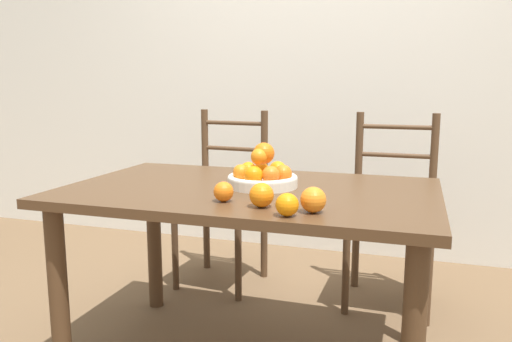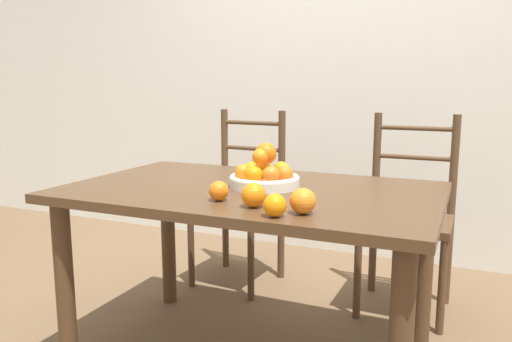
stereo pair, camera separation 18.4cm
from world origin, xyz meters
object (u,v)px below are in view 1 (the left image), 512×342
object	(u,v)px
orange_loose_3	(224,192)
chair_left	(224,203)
fruit_bowl	(263,174)
orange_loose_1	(287,205)
chair_right	(391,215)
orange_loose_0	(262,195)
orange_loose_2	(313,200)

from	to	relation	value
orange_loose_3	chair_left	bearing A→B (deg)	111.60
fruit_bowl	orange_loose_1	bearing A→B (deg)	-63.44
chair_left	fruit_bowl	bearing A→B (deg)	-53.48
fruit_bowl	chair_right	bearing A→B (deg)	58.21
orange_loose_0	orange_loose_2	size ratio (longest dim) A/B	0.99
orange_loose_3	chair_left	distance (m)	1.14
orange_loose_1	orange_loose_3	bearing A→B (deg)	154.54
orange_loose_2	orange_loose_3	size ratio (longest dim) A/B	1.18
orange_loose_0	chair_left	size ratio (longest dim) A/B	0.08
fruit_bowl	orange_loose_3	world-z (taller)	fruit_bowl
orange_loose_2	orange_loose_3	bearing A→B (deg)	170.48
orange_loose_1	orange_loose_2	bearing A→B (deg)	45.42
orange_loose_3	chair_left	world-z (taller)	chair_left
fruit_bowl	chair_left	world-z (taller)	chair_left
orange_loose_0	orange_loose_1	xyz separation A→B (m)	(0.11, -0.08, -0.00)
orange_loose_2	orange_loose_3	world-z (taller)	orange_loose_2
orange_loose_2	chair_right	size ratio (longest dim) A/B	0.08
fruit_bowl	orange_loose_0	bearing A→B (deg)	-73.50
orange_loose_1	chair_right	world-z (taller)	chair_right
orange_loose_0	chair_left	world-z (taller)	chair_left
orange_loose_0	orange_loose_3	distance (m)	0.15
orange_loose_0	orange_loose_2	xyz separation A→B (m)	(0.17, -0.02, 0.00)
orange_loose_2	orange_loose_1	bearing A→B (deg)	-134.58
orange_loose_1	orange_loose_2	size ratio (longest dim) A/B	0.88
orange_loose_0	chair_right	world-z (taller)	chair_right
fruit_bowl	orange_loose_2	world-z (taller)	fruit_bowl
fruit_bowl	orange_loose_1	world-z (taller)	fruit_bowl
fruit_bowl	orange_loose_3	xyz separation A→B (m)	(-0.05, -0.28, -0.01)
orange_loose_0	orange_loose_3	world-z (taller)	orange_loose_0
chair_left	orange_loose_1	bearing A→B (deg)	-55.22
fruit_bowl	orange_loose_2	distance (m)	0.43
orange_loose_1	orange_loose_3	size ratio (longest dim) A/B	1.04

